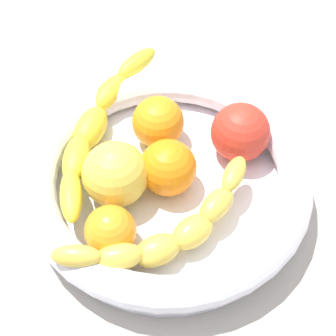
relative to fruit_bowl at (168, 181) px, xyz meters
The scene contains 9 objects.
kitchen_counter 4.54cm from the fruit_bowl, ahead, with size 120.00×120.00×3.00cm, color #AFA79D.
fruit_bowl is the anchor object (origin of this frame).
banana_draped_left 10.87cm from the fruit_bowl, 147.79° to the right, with size 23.76×17.10×4.48cm.
banana_draped_right 7.87cm from the fruit_bowl, 17.22° to the right, with size 9.43×22.56×4.22cm.
orange_front 9.62cm from the fruit_bowl, 55.07° to the right, with size 5.19×5.19×5.19cm, color orange.
orange_mid_left 2.40cm from the fruit_bowl, 110.19° to the right, with size 6.15×6.15×6.15cm, color orange.
orange_mid_right 7.19cm from the fruit_bowl, behind, with size 6.02×6.02×6.02cm, color orange.
tomato_red 9.79cm from the fruit_bowl, 102.52° to the left, with size 6.69×6.69×6.69cm, color red.
apple_yellow 6.31cm from the fruit_bowl, 95.62° to the right, with size 7.04×7.04×7.04cm, color #E9C748.
Camera 1 is at (31.92, -10.55, 50.81)cm, focal length 54.45 mm.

